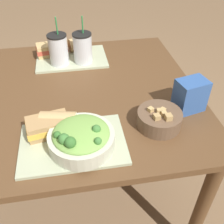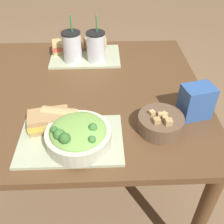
{
  "view_description": "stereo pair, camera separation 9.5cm",
  "coord_description": "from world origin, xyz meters",
  "px_view_note": "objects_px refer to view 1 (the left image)",
  "views": [
    {
      "loc": [
        0.07,
        -1.0,
        1.43
      ],
      "look_at": [
        0.2,
        -0.27,
        0.83
      ],
      "focal_mm": 42.0,
      "sensor_mm": 36.0,
      "label": 1
    },
    {
      "loc": [
        0.17,
        -1.01,
        1.43
      ],
      "look_at": [
        0.2,
        -0.27,
        0.83
      ],
      "focal_mm": 42.0,
      "sensor_mm": 36.0,
      "label": 2
    }
  ],
  "objects_px": {
    "salad_bowl": "(81,138)",
    "drink_cup_red": "(83,49)",
    "soup_bowl": "(159,118)",
    "baguette_near": "(59,121)",
    "sandwich_near": "(48,126)",
    "sandwich_far": "(52,49)",
    "chip_bag": "(190,95)",
    "baguette_far": "(80,44)",
    "drink_cup_dark": "(59,50)"
  },
  "relations": [
    {
      "from": "sandwich_near",
      "to": "sandwich_far",
      "type": "bearing_deg",
      "value": 78.69
    },
    {
      "from": "sandwich_far",
      "to": "drink_cup_dark",
      "type": "bearing_deg",
      "value": -78.95
    },
    {
      "from": "salad_bowl",
      "to": "sandwich_near",
      "type": "distance_m",
      "value": 0.15
    },
    {
      "from": "sandwich_far",
      "to": "chip_bag",
      "type": "height_order",
      "value": "chip_bag"
    },
    {
      "from": "baguette_near",
      "to": "sandwich_far",
      "type": "height_order",
      "value": "baguette_near"
    },
    {
      "from": "sandwich_near",
      "to": "drink_cup_dark",
      "type": "xyz_separation_m",
      "value": [
        0.05,
        0.52,
        0.04
      ]
    },
    {
      "from": "sandwich_near",
      "to": "baguette_far",
      "type": "height_order",
      "value": "baguette_far"
    },
    {
      "from": "soup_bowl",
      "to": "drink_cup_dark",
      "type": "relative_size",
      "value": 0.69
    },
    {
      "from": "drink_cup_red",
      "to": "chip_bag",
      "type": "height_order",
      "value": "drink_cup_red"
    },
    {
      "from": "sandwich_far",
      "to": "baguette_far",
      "type": "relative_size",
      "value": 1.34
    },
    {
      "from": "soup_bowl",
      "to": "baguette_near",
      "type": "xyz_separation_m",
      "value": [
        -0.38,
        0.04,
        0.01
      ]
    },
    {
      "from": "sandwich_far",
      "to": "drink_cup_red",
      "type": "relative_size",
      "value": 0.73
    },
    {
      "from": "sandwich_near",
      "to": "sandwich_far",
      "type": "relative_size",
      "value": 0.95
    },
    {
      "from": "drink_cup_dark",
      "to": "chip_bag",
      "type": "height_order",
      "value": "drink_cup_dark"
    },
    {
      "from": "baguette_far",
      "to": "sandwich_far",
      "type": "bearing_deg",
      "value": 89.64
    },
    {
      "from": "baguette_near",
      "to": "sandwich_far",
      "type": "distance_m",
      "value": 0.61
    },
    {
      "from": "salad_bowl",
      "to": "chip_bag",
      "type": "xyz_separation_m",
      "value": [
        0.46,
        0.15,
        0.02
      ]
    },
    {
      "from": "soup_bowl",
      "to": "salad_bowl",
      "type": "bearing_deg",
      "value": -166.75
    },
    {
      "from": "salad_bowl",
      "to": "sandwich_far",
      "type": "distance_m",
      "value": 0.73
    },
    {
      "from": "baguette_near",
      "to": "baguette_far",
      "type": "xyz_separation_m",
      "value": [
        0.13,
        0.65,
        0.0
      ]
    },
    {
      "from": "sandwich_near",
      "to": "baguette_near",
      "type": "relative_size",
      "value": 1.18
    },
    {
      "from": "soup_bowl",
      "to": "baguette_near",
      "type": "relative_size",
      "value": 1.2
    },
    {
      "from": "salad_bowl",
      "to": "drink_cup_red",
      "type": "xyz_separation_m",
      "value": [
        0.06,
        0.61,
        0.03
      ]
    },
    {
      "from": "chip_bag",
      "to": "soup_bowl",
      "type": "bearing_deg",
      "value": -165.48
    },
    {
      "from": "baguette_far",
      "to": "drink_cup_red",
      "type": "distance_m",
      "value": 0.15
    },
    {
      "from": "chip_bag",
      "to": "sandwich_near",
      "type": "bearing_deg",
      "value": 173.01
    },
    {
      "from": "baguette_far",
      "to": "drink_cup_dark",
      "type": "bearing_deg",
      "value": 127.98
    },
    {
      "from": "baguette_near",
      "to": "drink_cup_dark",
      "type": "bearing_deg",
      "value": 10.13
    },
    {
      "from": "salad_bowl",
      "to": "baguette_far",
      "type": "relative_size",
      "value": 1.74
    },
    {
      "from": "drink_cup_dark",
      "to": "chip_bag",
      "type": "relative_size",
      "value": 1.8
    },
    {
      "from": "baguette_near",
      "to": "chip_bag",
      "type": "height_order",
      "value": "chip_bag"
    },
    {
      "from": "soup_bowl",
      "to": "sandwich_near",
      "type": "distance_m",
      "value": 0.42
    },
    {
      "from": "baguette_far",
      "to": "chip_bag",
      "type": "bearing_deg",
      "value": -159.16
    },
    {
      "from": "drink_cup_red",
      "to": "sandwich_near",
      "type": "bearing_deg",
      "value": -108.42
    },
    {
      "from": "sandwich_far",
      "to": "drink_cup_dark",
      "type": "height_order",
      "value": "drink_cup_dark"
    },
    {
      "from": "sandwich_far",
      "to": "drink_cup_red",
      "type": "bearing_deg",
      "value": -42.42
    },
    {
      "from": "baguette_far",
      "to": "chip_bag",
      "type": "relative_size",
      "value": 0.97
    },
    {
      "from": "salad_bowl",
      "to": "soup_bowl",
      "type": "height_order",
      "value": "salad_bowl"
    },
    {
      "from": "salad_bowl",
      "to": "chip_bag",
      "type": "bearing_deg",
      "value": 18.35
    },
    {
      "from": "baguette_near",
      "to": "chip_bag",
      "type": "relative_size",
      "value": 1.04
    },
    {
      "from": "salad_bowl",
      "to": "baguette_near",
      "type": "bearing_deg",
      "value": 123.78
    },
    {
      "from": "sandwich_near",
      "to": "salad_bowl",
      "type": "bearing_deg",
      "value": -48.46
    },
    {
      "from": "salad_bowl",
      "to": "baguette_near",
      "type": "xyz_separation_m",
      "value": [
        -0.07,
        0.11,
        -0.01
      ]
    },
    {
      "from": "sandwich_far",
      "to": "chip_bag",
      "type": "distance_m",
      "value": 0.8
    },
    {
      "from": "drink_cup_red",
      "to": "baguette_near",
      "type": "bearing_deg",
      "value": -104.69
    },
    {
      "from": "salad_bowl",
      "to": "sandwich_far",
      "type": "xyz_separation_m",
      "value": [
        -0.1,
        0.72,
        -0.01
      ]
    },
    {
      "from": "sandwich_near",
      "to": "drink_cup_red",
      "type": "xyz_separation_m",
      "value": [
        0.17,
        0.52,
        0.04
      ]
    },
    {
      "from": "chip_bag",
      "to": "baguette_far",
      "type": "bearing_deg",
      "value": 110.58
    },
    {
      "from": "soup_bowl",
      "to": "sandwich_near",
      "type": "relative_size",
      "value": 1.01
    },
    {
      "from": "salad_bowl",
      "to": "drink_cup_red",
      "type": "height_order",
      "value": "drink_cup_red"
    }
  ]
}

